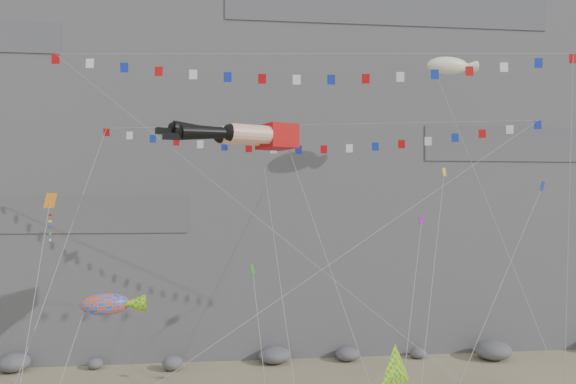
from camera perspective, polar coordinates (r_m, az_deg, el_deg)
The scene contains 14 objects.
cliff at distance 61.45m, azimuth -2.67°, elevation 10.31°, with size 80.00×28.00×50.00m, color slate.
talus_boulders at distance 47.03m, azimuth -1.38°, elevation -16.28°, with size 60.00×3.00×1.20m, color slate, non-canonical shape.
legs_kite at distance 33.26m, azimuth -4.60°, elevation 5.80°, with size 11.46×15.26×22.21m.
flag_banner_upper at distance 37.94m, azimuth 2.33°, elevation 6.82°, with size 30.54×15.91×27.33m.
flag_banner_lower at distance 32.88m, azimuth 2.68°, elevation 13.79°, with size 29.29×7.16×24.89m.
harlequin_kite at distance 32.18m, azimuth -23.03°, elevation -0.92°, with size 1.61×8.52×15.12m.
fish_windsock at distance 29.32m, azimuth -18.10°, elevation -10.81°, with size 4.67×4.95×9.34m.
delta_kite at distance 27.92m, azimuth 11.01°, elevation -17.49°, with size 4.68×5.53×7.64m.
blimp_windsock at distance 44.07m, azimuth 15.93°, elevation 12.18°, with size 4.31×13.71×26.45m.
small_kite_a at distance 37.47m, azimuth -2.86°, elevation 5.59°, with size 1.81×16.79×23.94m.
small_kite_b at distance 33.66m, azimuth 13.38°, elevation -3.26°, with size 5.47×9.88×15.85m.
small_kite_c at distance 31.37m, azimuth -3.60°, elevation -8.11°, with size 1.26×10.65×13.65m.
small_kite_d at distance 37.70m, azimuth 15.55°, elevation 1.58°, with size 7.65×13.64×20.93m.
small_kite_e at distance 33.88m, azimuth 24.31°, elevation 0.20°, with size 10.52×6.71×18.01m.
Camera 1 is at (-4.14, -28.15, 13.13)m, focal length 35.00 mm.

